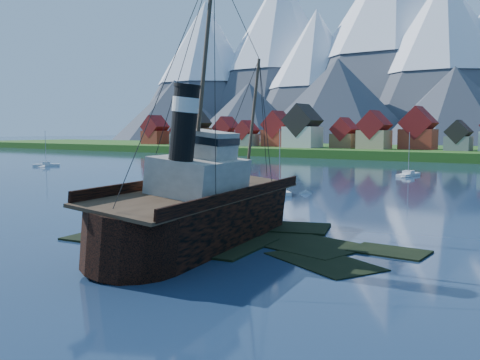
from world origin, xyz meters
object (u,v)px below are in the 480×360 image
Objects in this scene: tugboat_wreck at (213,207)px; sailboat_e at (408,175)px; sailboat_a at (190,178)px; sailboat_b at (46,165)px; sailboat_f at (279,192)px; sailboat_c at (235,167)px.

tugboat_wreck is 3.13× the size of sailboat_e.
sailboat_b is at bearing 174.18° from sailboat_a.
sailboat_a is 58.52m from sailboat_b.
sailboat_e is 0.94× the size of sailboat_f.
sailboat_b is 52.50m from sailboat_c.
sailboat_a reaches higher than sailboat_c.
sailboat_b is 0.96× the size of sailboat_f.
tugboat_wreck is 91.34m from sailboat_c.
tugboat_wreck is at bearing -76.51° from sailboat_c.
sailboat_a is 28.90m from sailboat_f.
sailboat_c is at bearing 111.28° from sailboat_a.
sailboat_a is at bearing 116.53° from sailboat_f.
tugboat_wreck is at bearing 6.96° from sailboat_b.
sailboat_a reaches higher than sailboat_e.
sailboat_b is at bearing -173.96° from sailboat_c.
sailboat_c is 1.05× the size of sailboat_e.
tugboat_wreck is 2.70× the size of sailboat_a.
sailboat_f reaches higher than sailboat_b.
sailboat_a is at bearing 122.21° from tugboat_wreck.
sailboat_c reaches higher than sailboat_e.
sailboat_c is at bearing 89.97° from sailboat_f.
sailboat_b is (-58.08, 7.17, -0.02)m from sailboat_a.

